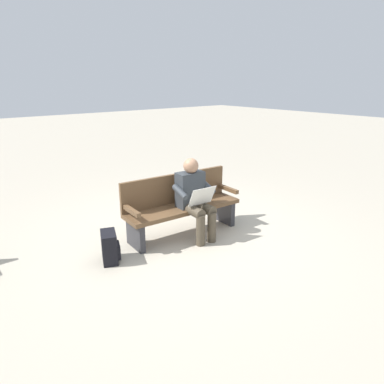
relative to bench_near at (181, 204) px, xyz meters
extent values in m
plane|color=#B7AD99|center=(0.01, 0.07, -0.46)|extent=(40.00, 40.00, 0.00)
cube|color=brown|center=(0.01, 0.07, -0.04)|extent=(1.83, 0.61, 0.06)
cube|color=brown|center=(-0.01, -0.14, 0.22)|extent=(1.80, 0.18, 0.45)
cube|color=brown|center=(-0.84, 0.13, 0.11)|extent=(0.10, 0.48, 0.06)
cube|color=brown|center=(0.85, 0.01, 0.11)|extent=(0.10, 0.48, 0.06)
cube|color=#2D2D33|center=(-0.79, 0.13, -0.26)|extent=(0.11, 0.44, 0.39)
cube|color=#2D2D33|center=(0.80, 0.01, -0.26)|extent=(0.11, 0.44, 0.39)
cube|color=#33383D|center=(-0.08, 0.13, 0.25)|extent=(0.42, 0.25, 0.52)
sphere|color=#A87A5B|center=(-0.08, 0.15, 0.61)|extent=(0.22, 0.22, 0.22)
cylinder|color=#4C4233|center=(-0.16, 0.34, 0.01)|extent=(0.18, 0.43, 0.15)
cylinder|color=#4C4233|center=(0.04, 0.33, 0.01)|extent=(0.18, 0.43, 0.15)
cylinder|color=#4C4233|center=(-0.15, 0.53, -0.23)|extent=(0.13, 0.13, 0.45)
cylinder|color=#4C4233|center=(0.05, 0.52, -0.23)|extent=(0.13, 0.13, 0.45)
cylinder|color=#33383D|center=(-0.31, 0.24, 0.28)|extent=(0.11, 0.32, 0.18)
cylinder|color=#33383D|center=(0.17, 0.21, 0.28)|extent=(0.11, 0.32, 0.18)
cube|color=silver|center=(-0.06, 0.43, 0.23)|extent=(0.41, 0.16, 0.27)
cube|color=black|center=(1.26, 0.13, -0.26)|extent=(0.30, 0.38, 0.40)
cube|color=black|center=(1.16, 0.17, -0.32)|extent=(0.12, 0.23, 0.18)
camera|label=1|loc=(3.01, 3.94, 1.79)|focal=32.81mm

